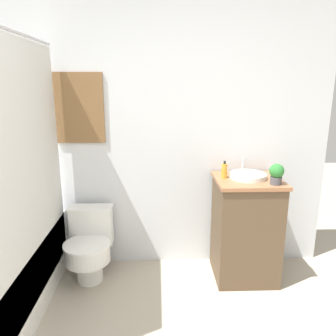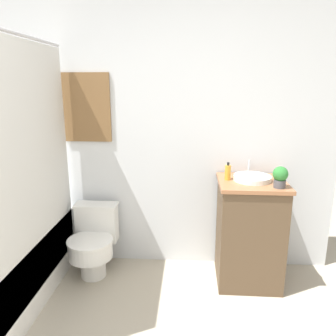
# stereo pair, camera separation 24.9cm
# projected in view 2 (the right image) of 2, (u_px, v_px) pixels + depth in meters

# --- Properties ---
(wall_back) EXTENTS (3.53, 0.07, 2.50)m
(wall_back) POSITION_uv_depth(u_px,v_px,m) (136.00, 131.00, 2.92)
(wall_back) COLOR silver
(wall_back) RESTS_ON ground_plane
(shower_area) EXTENTS (0.64, 1.43, 1.98)m
(shower_area) POSITION_uv_depth(u_px,v_px,m) (4.00, 266.00, 2.49)
(shower_area) COLOR white
(shower_area) RESTS_ON ground_plane
(toilet) EXTENTS (0.39, 0.51, 0.61)m
(toilet) POSITION_uv_depth(u_px,v_px,m) (94.00, 241.00, 2.90)
(toilet) COLOR white
(toilet) RESTS_ON ground_plane
(vanity) EXTENTS (0.54, 0.52, 0.90)m
(vanity) POSITION_uv_depth(u_px,v_px,m) (249.00, 232.00, 2.76)
(vanity) COLOR brown
(vanity) RESTS_ON ground_plane
(sink) EXTENTS (0.31, 0.34, 0.13)m
(sink) POSITION_uv_depth(u_px,v_px,m) (252.00, 178.00, 2.67)
(sink) COLOR white
(sink) RESTS_ON vanity
(soap_bottle) EXTENTS (0.05, 0.05, 0.15)m
(soap_bottle) POSITION_uv_depth(u_px,v_px,m) (228.00, 172.00, 2.67)
(soap_bottle) COLOR gold
(soap_bottle) RESTS_ON vanity
(potted_plant) EXTENTS (0.11, 0.11, 0.17)m
(potted_plant) POSITION_uv_depth(u_px,v_px,m) (280.00, 176.00, 2.46)
(potted_plant) COLOR #4C4C51
(potted_plant) RESTS_ON vanity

